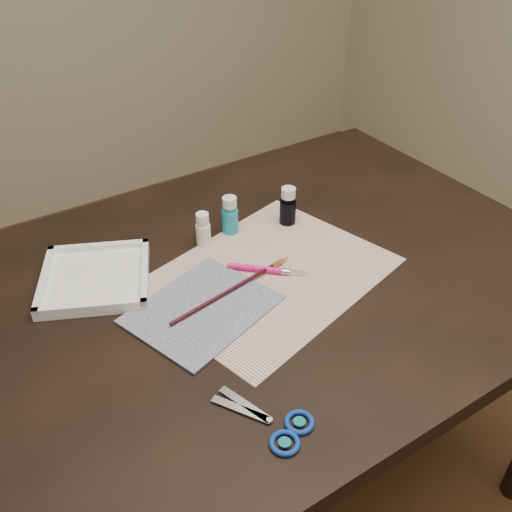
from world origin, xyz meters
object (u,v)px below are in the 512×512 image
paint_bottle_navy (288,206)px  palette_tray (95,277)px  scissors (258,419)px  paint_bottle_cyan (230,215)px  paint_bottle_white (203,229)px  paper (268,275)px  canvas (202,309)px

paint_bottle_navy → palette_tray: 0.45m
scissors → palette_tray: 0.46m
paint_bottle_navy → paint_bottle_cyan: bearing=163.2°
paint_bottle_white → scissors: (-0.16, -0.45, -0.03)m
paper → paint_bottle_white: size_ratio=6.11×
paint_bottle_navy → palette_tray: paint_bottle_navy is taller
paper → paint_bottle_white: bearing=108.5°
paint_bottle_cyan → paint_bottle_navy: 0.13m
palette_tray → paint_bottle_white: bearing=0.0°
canvas → palette_tray: bearing=125.7°
paint_bottle_navy → scissors: paint_bottle_navy is taller
palette_tray → paint_bottle_cyan: bearing=1.9°
paint_bottle_cyan → paint_bottle_white: bearing=-172.1°
paint_bottle_white → palette_tray: bearing=-180.0°
canvas → scissors: 0.27m
paint_bottle_white → paint_bottle_cyan: size_ratio=0.87×
canvas → paint_bottle_white: (0.11, 0.19, 0.03)m
paint_bottle_navy → palette_tray: (-0.44, 0.03, -0.03)m
palette_tray → scissors: bearing=-79.1°
paint_bottle_white → paint_bottle_cyan: bearing=7.9°
paint_bottle_cyan → scissors: size_ratio=0.49×
paint_bottle_white → paint_bottle_navy: (0.20, -0.03, 0.01)m
paint_bottle_cyan → palette_tray: bearing=-178.1°
scissors → palette_tray: size_ratio=0.86×
canvas → paint_bottle_cyan: 0.27m
paper → paint_bottle_white: 0.18m
paper → paint_bottle_white: (-0.06, 0.17, 0.04)m
palette_tray → paint_bottle_navy: bearing=-3.7°
paint_bottle_white → scissors: paint_bottle_white is taller
paper → paint_bottle_navy: bearing=43.5°
paper → scissors: size_ratio=2.64×
paint_bottle_navy → palette_tray: size_ratio=0.43×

